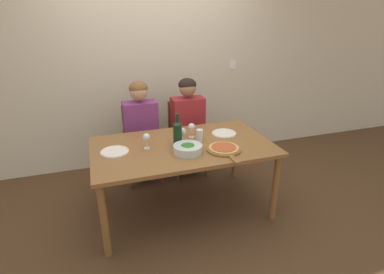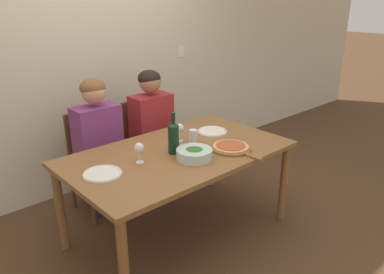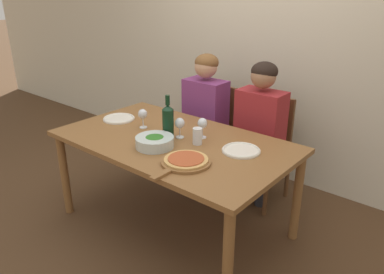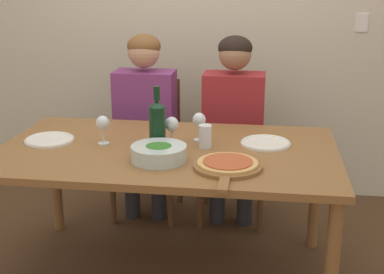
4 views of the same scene
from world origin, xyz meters
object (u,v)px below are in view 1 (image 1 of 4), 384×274
Objects in this scene: chair_right at (186,135)px; wine_glass_right at (192,128)px; broccoli_bowl at (188,149)px; chair_left at (141,140)px; dinner_plate_right at (224,133)px; person_woman at (141,124)px; pizza_on_board at (224,149)px; dinner_plate_left at (115,152)px; wine_bottle at (178,133)px; wine_glass_left at (146,138)px; wine_glass_centre at (182,133)px; water_tumbler at (200,135)px; person_man at (188,119)px.

chair_right is 5.91× the size of wine_glass_right.
broccoli_bowl is 1.75× the size of wine_glass_right.
broccoli_bowl is at bearing -74.81° from chair_left.
person_woman is at bearing 142.64° from dinner_plate_right.
chair_left is at bearing 119.32° from pizza_on_board.
broccoli_bowl is 0.66m from dinner_plate_left.
wine_glass_left is at bearing 175.03° from wine_bottle.
person_woman is 0.74m from wine_glass_centre.
pizza_on_board is (0.60, -0.97, 0.01)m from person_woman.
pizza_on_board is 0.44m from wine_glass_centre.
water_tumbler is (0.19, 0.22, 0.02)m from broccoli_bowl.
chair_right is 1.11m from pizza_on_board.
dinner_plate_right is at bearing 16.06° from water_tumbler.
wine_glass_right is at bearing 66.25° from broccoli_bowl.
person_man is 8.01× the size of wine_glass_left.
wine_glass_left is at bearing 148.22° from broccoli_bowl.
dinner_plate_left is at bearing 164.06° from pizza_on_board.
pizza_on_board is 3.03× the size of wine_glass_right.
pizza_on_board is at bearing -44.19° from wine_glass_centre.
chair_left is at bearing 122.06° from wine_glass_right.
chair_left reaches higher than dinner_plate_left.
chair_left is 0.57m from chair_right.
person_man is at bearing 75.71° from wine_glass_right.
dinner_plate_right is (0.77, -0.70, 0.25)m from chair_left.
dinner_plate_right is 1.70× the size of wine_glass_centre.
wine_glass_left is (-0.06, -0.70, 0.10)m from person_woman.
pizza_on_board reaches higher than dinner_plate_left.
person_woman is at bearing 180.00° from person_man.
person_man is at bearing -90.00° from chair_right.
chair_right is at bearing 91.99° from pizza_on_board.
dinner_plate_right is 0.49m from wine_glass_centre.
broccoli_bowl is 1.03× the size of dinner_plate_right.
broccoli_bowl is at bearing -95.03° from wine_glass_centre.
broccoli_bowl is at bearing -130.65° from water_tumbler.
water_tumbler is (0.53, 0.02, -0.05)m from wine_glass_left.
chair_right is 0.77m from wine_glass_right.
person_woman reaches higher than water_tumbler.
person_woman reaches higher than wine_glass_right.
chair_right is at bearing 70.72° from wine_glass_centre.
person_man reaches higher than wine_glass_left.
person_man is 10.28× the size of water_tumbler.
person_woman reaches higher than dinner_plate_left.
person_woman reaches higher than wine_bottle.
broccoli_bowl is (-0.29, -0.90, 0.04)m from person_man.
wine_glass_left is at bearing -178.01° from water_tumbler.
wine_glass_centre reaches higher than dinner_plate_right.
dinner_plate_left is at bearing -143.07° from person_man.
chair_right is at bearing 106.35° from dinner_plate_right.
wine_glass_centre is 1.28× the size of water_tumbler.
wine_bottle is at bearing -139.26° from wine_glass_centre.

